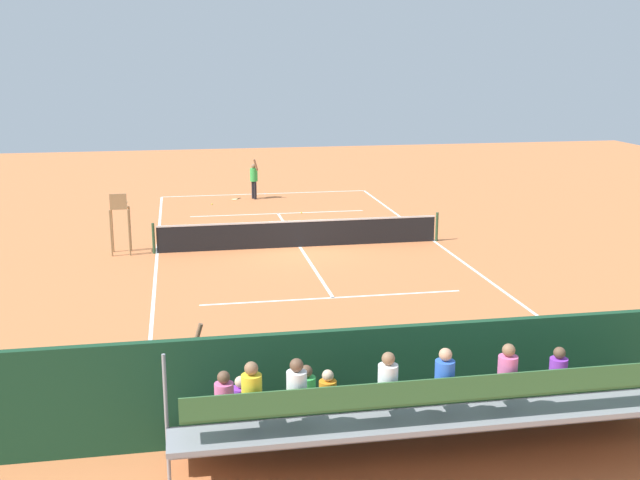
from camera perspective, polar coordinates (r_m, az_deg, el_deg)
name	(u,v)px	position (r m, az deg, el deg)	size (l,w,h in m)	color
ground_plane	(300,247)	(27.86, -1.48, -0.51)	(60.00, 60.00, 0.00)	#D17542
court_line_markings	(300,247)	(27.89, -1.50, -0.49)	(10.10, 22.20, 0.01)	white
tennis_net	(300,233)	(27.74, -1.49, 0.50)	(10.30, 0.10, 1.07)	black
backdrop_wall	(419,376)	(14.55, 7.23, -9.86)	(18.00, 0.16, 2.00)	#194228
bleacher_stand	(429,412)	(13.27, 7.99, -12.32)	(9.06, 2.40, 2.48)	gray
umpire_chair	(120,217)	(27.44, -14.44, 1.66)	(0.67, 0.67, 2.14)	#A88456
courtside_bench	(488,376)	(15.90, 12.17, -9.72)	(1.80, 0.40, 0.93)	#33383D
equipment_bag	(382,406)	(15.28, 4.54, -11.99)	(0.90, 0.36, 0.36)	#B22D2D
tennis_player	(254,178)	(37.04, -4.86, 4.56)	(0.47, 0.56, 1.93)	black
tennis_racket	(235,199)	(37.13, -6.23, 2.98)	(0.52, 0.51, 0.03)	black
tennis_ball_near	(212,204)	(35.93, -7.90, 2.61)	(0.07, 0.07, 0.07)	#CCDB33
tennis_ball_far	(301,213)	(33.69, -1.37, 2.01)	(0.07, 0.07, 0.07)	#CCDB33
line_judge	(198,374)	(14.66, -8.89, -9.67)	(0.37, 0.54, 1.93)	#232328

